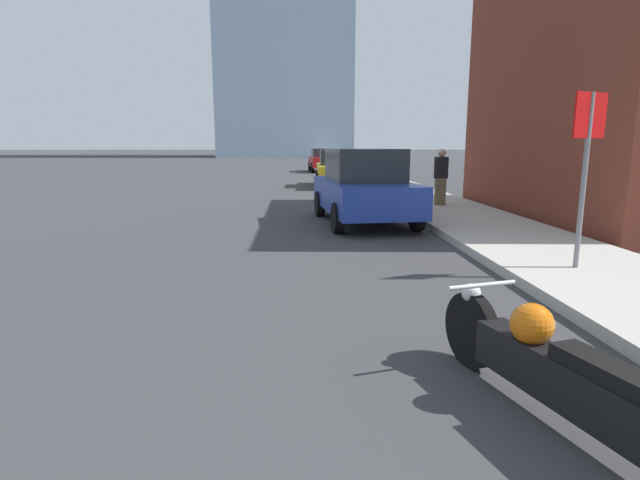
% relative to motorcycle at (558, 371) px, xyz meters
% --- Properties ---
extents(sidewalk, '(2.52, 240.00, 0.15)m').
position_rel_motorcycle_xyz_m(sidewalk, '(2.46, 35.23, -0.31)').
color(sidewalk, '#B2ADA3').
rests_on(sidewalk, ground_plane).
extents(motorcycle, '(0.94, 2.54, 0.76)m').
position_rel_motorcycle_xyz_m(motorcycle, '(0.00, 0.00, 0.00)').
color(motorcycle, black).
rests_on(motorcycle, ground_plane).
extents(parked_car_blue, '(2.26, 4.34, 1.76)m').
position_rel_motorcycle_xyz_m(parked_car_blue, '(-0.12, 8.80, 0.49)').
color(parked_car_blue, '#1E3899').
rests_on(parked_car_blue, ground_plane).
extents(parked_car_yellow, '(1.85, 4.62, 1.63)m').
position_rel_motorcycle_xyz_m(parked_car_yellow, '(0.05, 19.61, 0.45)').
color(parked_car_yellow, gold).
rests_on(parked_car_yellow, ground_plane).
extents(parked_car_red, '(2.02, 4.47, 1.61)m').
position_rel_motorcycle_xyz_m(parked_car_red, '(0.13, 32.09, 0.44)').
color(parked_car_red, red).
rests_on(parked_car_red, ground_plane).
extents(stop_sign, '(0.57, 0.26, 2.39)m').
position_rel_motorcycle_xyz_m(stop_sign, '(2.21, 3.68, 1.39)').
color(stop_sign, slate).
rests_on(stop_sign, sidewalk).
extents(pedestrian, '(0.36, 0.22, 1.59)m').
position_rel_motorcycle_xyz_m(pedestrian, '(2.39, 11.13, 0.58)').
color(pedestrian, brown).
rests_on(pedestrian, sidewalk).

